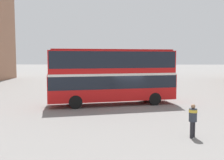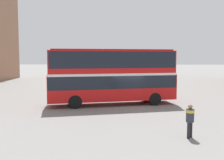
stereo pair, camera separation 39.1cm
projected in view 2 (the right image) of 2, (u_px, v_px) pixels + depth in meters
ground_plane at (129, 105)px, 21.93m from camera, size 240.00×240.00×0.00m
double_decker_bus at (112, 73)px, 21.92m from camera, size 10.89×5.13×4.65m
pedestrian_foreground at (190, 117)px, 12.92m from camera, size 0.58×0.58×1.69m
parked_car_kerb_near at (87, 79)px, 39.14m from camera, size 4.30×2.73×1.52m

